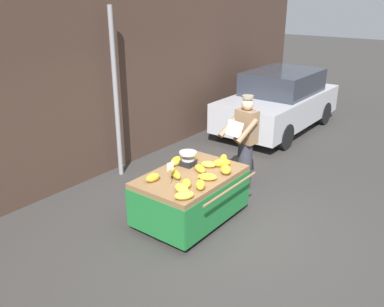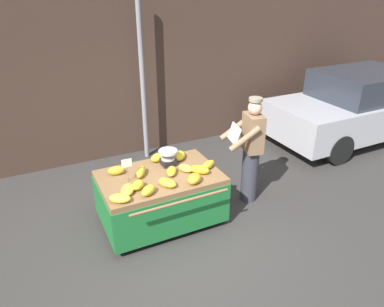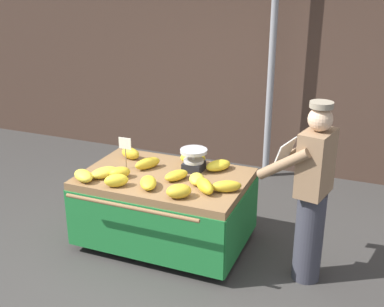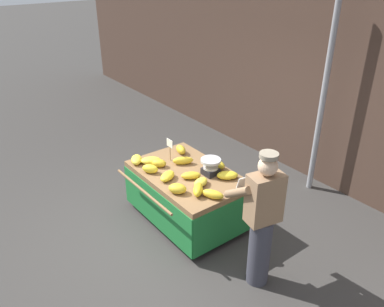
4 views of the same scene
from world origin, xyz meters
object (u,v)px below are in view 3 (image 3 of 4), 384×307
(street_pole, at_px, (272,64))
(banana_bunch_10, at_px, (218,165))
(banana_bunch_13, at_px, (148,163))
(banana_bunch_3, at_px, (197,179))
(banana_cart, at_px, (165,194))
(banana_bunch_7, at_px, (130,153))
(banana_bunch_6, at_px, (226,186))
(vendor_person, at_px, (311,193))
(banana_bunch_4, at_px, (179,191))
(banana_bunch_11, at_px, (116,180))
(price_sign, at_px, (125,146))
(banana_bunch_2, at_px, (205,186))
(weighing_scale, at_px, (194,160))
(banana_bunch_9, at_px, (104,172))
(banana_bunch_12, at_px, (176,175))
(banana_bunch_8, at_px, (193,158))
(banana_bunch_5, at_px, (84,176))
(banana_bunch_0, at_px, (148,183))
(banana_bunch_1, at_px, (120,173))

(street_pole, height_order, banana_bunch_10, street_pole)
(banana_bunch_10, distance_m, banana_bunch_13, 0.74)
(banana_bunch_3, bearing_deg, street_pole, 85.80)
(banana_cart, xyz_separation_m, banana_bunch_7, (-0.54, 0.28, 0.27))
(banana_bunch_6, distance_m, vendor_person, 0.78)
(vendor_person, bearing_deg, banana_bunch_6, -175.66)
(banana_bunch_4, height_order, banana_bunch_7, banana_bunch_4)
(banana_bunch_3, bearing_deg, banana_bunch_11, -152.73)
(price_sign, xyz_separation_m, banana_bunch_6, (1.15, -0.14, -0.19))
(banana_bunch_4, distance_m, vendor_person, 1.19)
(banana_bunch_2, distance_m, banana_bunch_13, 0.82)
(weighing_scale, xyz_separation_m, banana_bunch_3, (0.15, -0.29, -0.07))
(banana_bunch_9, distance_m, banana_bunch_11, 0.27)
(banana_bunch_9, bearing_deg, banana_bunch_3, 12.61)
(street_pole, relative_size, price_sign, 9.25)
(price_sign, bearing_deg, banana_bunch_12, -6.78)
(banana_cart, xyz_separation_m, banana_bunch_9, (-0.54, -0.26, 0.26))
(banana_bunch_6, bearing_deg, vendor_person, 4.34)
(banana_bunch_3, relative_size, banana_bunch_8, 0.87)
(banana_bunch_6, height_order, vendor_person, vendor_person)
(banana_bunch_7, bearing_deg, banana_bunch_12, -25.56)
(price_sign, distance_m, banana_bunch_5, 0.53)
(banana_bunch_0, xyz_separation_m, banana_bunch_9, (-0.53, 0.06, -0.00))
(banana_bunch_2, distance_m, banana_bunch_4, 0.26)
(banana_cart, bearing_deg, banana_bunch_4, -50.05)
(banana_cart, bearing_deg, banana_bunch_1, -150.25)
(banana_bunch_2, height_order, banana_bunch_13, banana_bunch_2)
(banana_bunch_1, height_order, banana_bunch_3, banana_bunch_1)
(street_pole, distance_m, banana_bunch_1, 2.65)
(street_pole, distance_m, banana_cart, 2.44)
(banana_bunch_6, xyz_separation_m, vendor_person, (0.77, 0.06, 0.04))
(banana_bunch_5, xyz_separation_m, banana_bunch_11, (0.37, 0.00, 0.01))
(price_sign, xyz_separation_m, banana_bunch_9, (-0.09, -0.28, -0.20))
(banana_bunch_8, distance_m, banana_bunch_11, 0.94)
(price_sign, relative_size, banana_bunch_0, 1.23)
(banana_bunch_2, xyz_separation_m, banana_bunch_4, (-0.18, -0.19, -0.00))
(banana_bunch_5, xyz_separation_m, banana_bunch_12, (0.84, 0.36, -0.00))
(weighing_scale, bearing_deg, banana_bunch_4, -80.10)
(banana_bunch_2, height_order, banana_bunch_11, banana_bunch_2)
(banana_bunch_4, distance_m, banana_bunch_7, 1.12)
(weighing_scale, bearing_deg, banana_bunch_5, -144.53)
(banana_bunch_3, height_order, banana_bunch_9, banana_bunch_9)
(banana_bunch_0, distance_m, banana_bunch_3, 0.47)
(price_sign, distance_m, banana_bunch_11, 0.49)
(banana_bunch_6, relative_size, banana_bunch_8, 1.07)
(weighing_scale, height_order, banana_bunch_12, weighing_scale)
(banana_bunch_7, relative_size, banana_bunch_12, 0.85)
(banana_bunch_4, xyz_separation_m, banana_bunch_11, (-0.65, -0.00, -0.00))
(banana_cart, bearing_deg, banana_bunch_12, -18.91)
(weighing_scale, bearing_deg, banana_bunch_10, 25.02)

